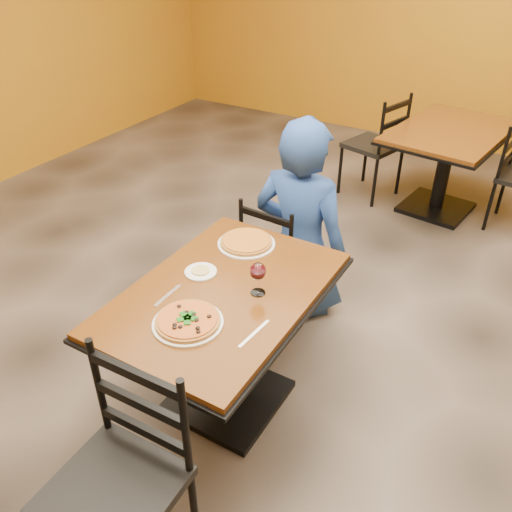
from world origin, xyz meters
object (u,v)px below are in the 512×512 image
Objects in this scene: plate_far at (246,244)px; wine_glass at (258,277)px; diner at (301,218)px; table_main at (225,321)px; chair_main_far at (280,256)px; chair_second_left at (373,146)px; pizza_far at (246,241)px; pizza_main at (188,320)px; table_second at (447,151)px; chair_main_near at (113,492)px; plate_main at (188,323)px; side_plate at (201,272)px.

wine_glass is at bearing -51.37° from plate_far.
table_main is at bearing 92.97° from diner.
chair_second_left is (-0.11, 1.98, 0.05)m from chair_main_far.
wine_glass is (0.15, 0.06, 0.28)m from table_main.
chair_main_far is at bearing 19.05° from chair_second_left.
pizza_far is at bearing 106.54° from table_main.
pizza_main is 0.70m from plate_far.
table_second is at bearing -101.78° from chair_main_far.
chair_main_near is 1.80m from chair_main_far.
plate_far is (-0.12, 0.69, 0.00)m from plate_main.
plate_main and plate_far have the same top height.
pizza_far is (-0.51, -2.42, 0.21)m from table_second.
plate_main is 1.72× the size of wine_glass.
table_main is 0.35m from plate_main.
chair_main_near is 1.02× the size of chair_second_left.
side_plate is at bearing -101.68° from table_second.
side_plate is at bearing 91.00° from chair_main_far.
plate_far is (-0.12, 0.40, 0.20)m from table_main.
plate_far is (-0.51, -2.42, 0.20)m from table_second.
pizza_main is 0.92× the size of plate_far.
wine_glass is at bearing -95.03° from table_second.
side_plate is (-0.31, 1.00, 0.27)m from chair_main_near.
diner is 7.26× the size of wine_glass.
chair_main_far is 0.27m from diner.
wine_glass is (0.27, -0.34, 0.07)m from pizza_far.
diner is 4.67× the size of pizza_far.
pizza_main is at bearing -112.96° from wine_glass.
pizza_far is (0.14, -2.42, 0.29)m from chair_second_left.
plate_far is 1.11× the size of pizza_far.
pizza_far reaches higher than plate_main.
pizza_main is at bearing 20.59° from chair_second_left.
chair_second_left is 3.13m from plate_main.
chair_second_left is at bearing 95.18° from table_main.
chair_main_near is (-0.26, -3.76, -0.07)m from table_second.
wine_glass reaches higher than table_second.
diner reaches higher than table_second.
table_second is 4.70× the size of pizza_main.
plate_far is (-0.12, 0.69, -0.02)m from pizza_main.
wine_glass is (0.33, 0.00, 0.08)m from side_plate.
plate_main is 1.00× the size of plate_far.
chair_main_near is (0.13, -0.93, -0.07)m from table_main.
chair_main_far is 4.72× the size of wine_glass.
pizza_main is 1.58× the size of wine_glass.
chair_main_near reaches higher than wine_glass.
chair_main_near is 3.78m from chair_second_left.
chair_main_near is at bearing -79.04° from plate_main.
table_second is 1.57× the size of chair_main_far.
plate_far is 0.44m from wine_glass.
table_second is at bearing 82.85° from plate_main.
table_main is 4.33× the size of pizza_main.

